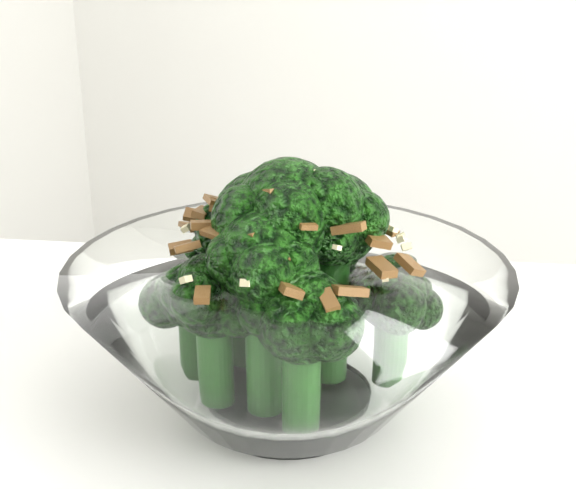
% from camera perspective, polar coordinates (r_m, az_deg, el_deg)
% --- Properties ---
extents(broccoli_dish, '(0.22, 0.22, 0.14)m').
position_cam_1_polar(broccoli_dish, '(0.41, -0.11, -5.21)').
color(broccoli_dish, white).
rests_on(broccoli_dish, table).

